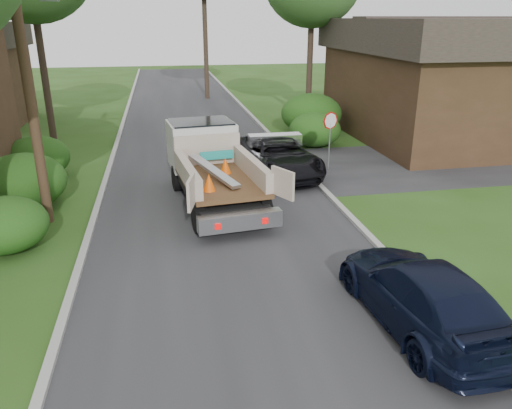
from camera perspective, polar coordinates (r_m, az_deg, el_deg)
The scene contains 16 objects.
ground at distance 12.54m, azimuth -1.47°, elevation -8.77°, with size 120.00×120.00×0.00m, color #274714.
road at distance 21.75m, azimuth -5.76°, elevation 4.10°, with size 8.00×90.00×0.02m, color #28282B.
side_street at distance 24.85m, azimuth 23.30°, elevation 4.60°, with size 16.00×7.00×0.02m, color #28282B.
curb_left at distance 21.80m, azimuth -16.57°, elevation 3.52°, with size 0.20×90.00×0.12m, color #9E9E99.
curb_right at distance 22.43m, azimuth 4.75°, elevation 4.79°, with size 0.20×90.00×0.12m, color #9E9E99.
stop_sign at distance 21.42m, azimuth 8.47°, elevation 8.61°, with size 0.71×0.32×2.48m.
utility_pole at distance 16.24m, azimuth -25.03°, elevation 15.33°, with size 2.42×1.25×10.00m.
house_right at distance 28.99m, azimuth 20.45°, elevation 13.45°, with size 9.72×12.96×6.20m.
hedge_left_a at distance 15.47m, azimuth -26.79°, elevation -2.09°, with size 2.34×2.34×1.53m, color #0D3B10.
hedge_left_b at distance 18.68m, azimuth -25.08°, elevation 2.41°, with size 2.86×2.86×1.87m, color #0D3B10.
hedge_left_c at distance 22.05m, azimuth -23.78°, elevation 4.94°, with size 2.60×2.60×1.70m, color #0D3B10.
hedge_right_a at distance 25.51m, azimuth 6.74°, elevation 8.48°, with size 2.60×2.60×1.70m, color #0D3B10.
hedge_right_b at distance 28.47m, azimuth 6.34°, elevation 10.29°, with size 3.38×3.38×2.21m, color #0D3B10.
flatbed_truck at distance 18.06m, azimuth -5.43°, elevation 5.18°, with size 3.51×6.93×2.52m.
black_pickup at distance 20.79m, azimuth 2.38°, elevation 5.62°, with size 2.58×5.59×1.55m, color black.
navy_suv at distance 11.15m, azimuth 18.45°, elevation -9.70°, with size 2.02×4.98×1.44m, color black.
Camera 1 is at (-1.72, -10.79, 6.15)m, focal length 35.00 mm.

